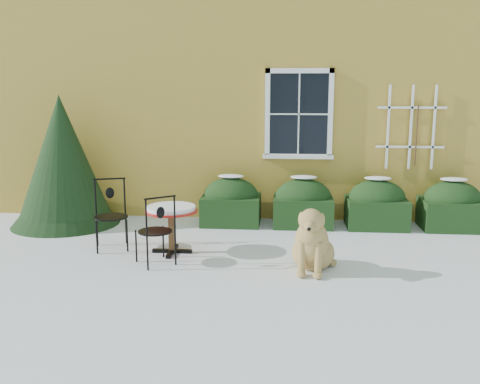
# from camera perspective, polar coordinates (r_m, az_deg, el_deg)

# --- Properties ---
(ground) EXTENTS (80.00, 80.00, 0.00)m
(ground) POSITION_cam_1_polar(r_m,az_deg,el_deg) (7.34, -0.69, -8.43)
(ground) COLOR white
(ground) RESTS_ON ground
(house) EXTENTS (12.40, 8.40, 6.40)m
(house) POSITION_cam_1_polar(r_m,az_deg,el_deg) (13.92, 2.23, 14.24)
(house) COLOR gold
(house) RESTS_ON ground
(hedge_row) EXTENTS (4.95, 0.80, 0.91)m
(hedge_row) POSITION_cam_1_polar(r_m,az_deg,el_deg) (9.70, 10.58, -1.30)
(hedge_row) COLOR black
(hedge_row) RESTS_ON ground
(evergreen_shrub) EXTENTS (1.93, 1.93, 2.33)m
(evergreen_shrub) POSITION_cam_1_polar(r_m,az_deg,el_deg) (10.10, -18.32, 1.92)
(evergreen_shrub) COLOR black
(evergreen_shrub) RESTS_ON ground
(bistro_table) EXTENTS (0.78, 0.78, 0.72)m
(bistro_table) POSITION_cam_1_polar(r_m,az_deg,el_deg) (8.02, -7.34, -2.34)
(bistro_table) COLOR black
(bistro_table) RESTS_ON ground
(patio_chair_near) EXTENTS (0.62, 0.62, 1.00)m
(patio_chair_near) POSITION_cam_1_polar(r_m,az_deg,el_deg) (7.55, -8.92, -4.01)
(patio_chair_near) COLOR black
(patio_chair_near) RESTS_ON ground
(patio_chair_far) EXTENTS (0.60, 0.60, 1.07)m
(patio_chair_far) POSITION_cam_1_polar(r_m,az_deg,el_deg) (8.47, -13.60, -2.30)
(patio_chair_far) COLOR black
(patio_chair_far) RESTS_ON ground
(dog) EXTENTS (0.68, 1.01, 0.94)m
(dog) POSITION_cam_1_polar(r_m,az_deg,el_deg) (7.28, 7.71, -5.57)
(dog) COLOR tan
(dog) RESTS_ON ground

